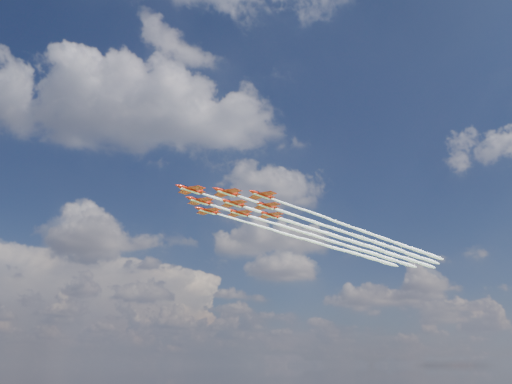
% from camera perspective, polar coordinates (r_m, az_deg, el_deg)
% --- Properties ---
extents(jet_lead, '(106.21, 91.91, 2.68)m').
position_cam_1_polar(jet_lead, '(197.94, 7.24, -4.42)').
color(jet_lead, red).
extents(jet_row2_port, '(106.21, 91.91, 2.68)m').
position_cam_1_polar(jet_row2_port, '(201.94, 10.19, -4.57)').
color(jet_row2_port, red).
extents(jet_row2_starb, '(106.21, 91.91, 2.68)m').
position_cam_1_polar(jet_row2_starb, '(208.65, 7.31, -5.19)').
color(jet_row2_starb, red).
extents(jet_row3_port, '(106.21, 91.91, 2.68)m').
position_cam_1_polar(jet_row3_port, '(206.46, 13.03, -4.69)').
color(jet_row3_port, red).
extents(jet_row3_centre, '(106.21, 91.91, 2.68)m').
position_cam_1_polar(jet_row3_centre, '(212.65, 10.12, -5.31)').
color(jet_row3_centre, red).
extents(jet_row3_starb, '(106.21, 91.91, 2.68)m').
position_cam_1_polar(jet_row3_starb, '(219.38, 7.38, -5.88)').
color(jet_row3_starb, red).
extents(jet_row4_port, '(106.21, 91.91, 2.68)m').
position_cam_1_polar(jet_row4_port, '(217.14, 12.82, -5.42)').
color(jet_row4_port, red).
extents(jet_row4_starb, '(106.21, 91.91, 2.68)m').
position_cam_1_polar(jet_row4_starb, '(223.39, 10.05, -5.98)').
color(jet_row4_starb, red).
extents(jet_tail, '(106.21, 91.91, 2.68)m').
position_cam_1_polar(jet_tail, '(227.87, 12.63, -6.07)').
color(jet_tail, red).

